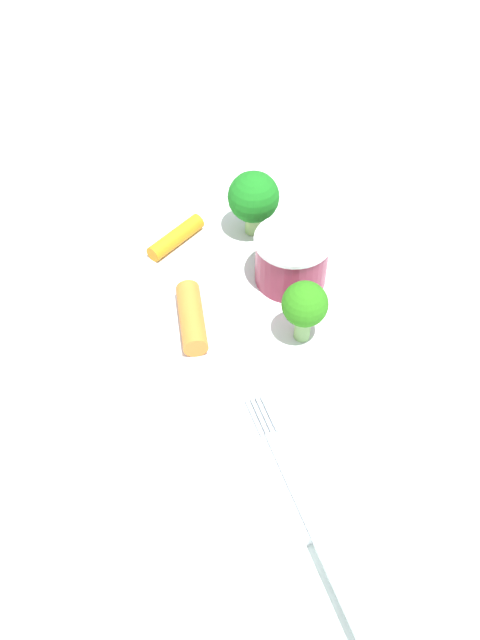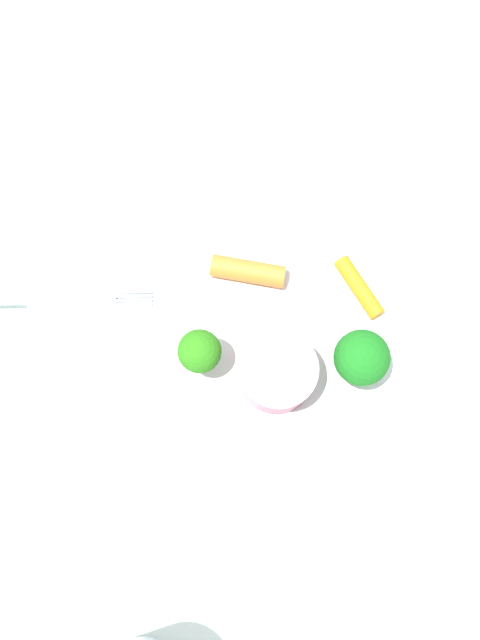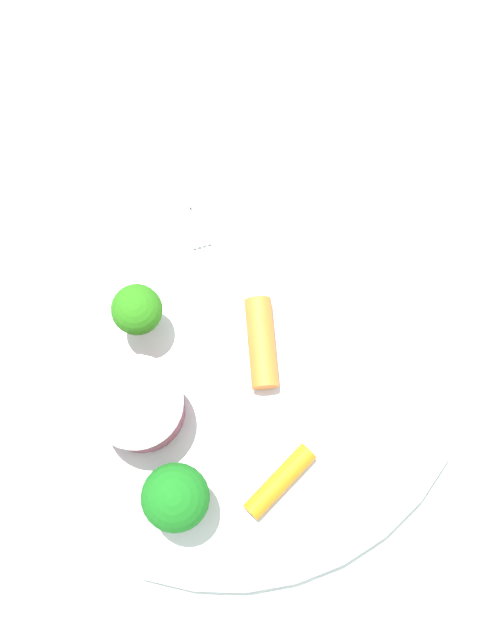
# 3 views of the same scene
# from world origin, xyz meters

# --- Properties ---
(ground_plane) EXTENTS (2.40, 2.40, 0.00)m
(ground_plane) POSITION_xyz_m (0.00, 0.00, 0.00)
(ground_plane) COLOR white
(plate) EXTENTS (0.32, 0.32, 0.01)m
(plate) POSITION_xyz_m (0.00, 0.00, 0.01)
(plate) COLOR white
(plate) RESTS_ON ground_plane
(sauce_cup) EXTENTS (0.06, 0.06, 0.04)m
(sauce_cup) POSITION_xyz_m (-0.06, 0.03, 0.03)
(sauce_cup) COLOR maroon
(sauce_cup) RESTS_ON plate
(broccoli_floret_0) EXTENTS (0.03, 0.03, 0.05)m
(broccoli_floret_0) POSITION_xyz_m (-0.01, 0.05, 0.04)
(broccoli_floret_0) COLOR #7DAF64
(broccoli_floret_0) RESTS_ON plate
(broccoli_floret_1) EXTENTS (0.04, 0.04, 0.05)m
(broccoli_floret_1) POSITION_xyz_m (-0.11, -0.01, 0.05)
(broccoli_floret_1) COLOR #8FC46F
(broccoli_floret_1) RESTS_ON plate
(carrot_stick_0) EXTENTS (0.06, 0.04, 0.02)m
(carrot_stick_0) POSITION_xyz_m (0.00, -0.02, 0.02)
(carrot_stick_0) COLOR orange
(carrot_stick_0) RESTS_ON plate
(carrot_stick_1) EXTENTS (0.05, 0.03, 0.01)m
(carrot_stick_1) POSITION_xyz_m (-0.08, -0.06, 0.02)
(carrot_stick_1) COLOR orange
(carrot_stick_1) RESTS_ON plate
(fork) EXTENTS (0.14, 0.10, 0.00)m
(fork) POSITION_xyz_m (0.11, 0.08, 0.01)
(fork) COLOR #AEBBC5
(fork) RESTS_ON plate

